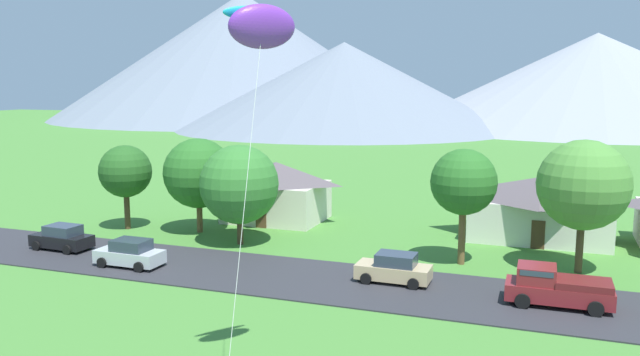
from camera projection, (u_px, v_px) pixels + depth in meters
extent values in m
cube|color=#2D2D33|center=(407.00, 290.00, 34.80)|extent=(160.00, 7.54, 0.08)
cone|color=slate|center=(344.00, 86.00, 152.47)|extent=(80.65, 80.65, 20.75)
cone|color=slate|center=(244.00, 56.00, 199.76)|extent=(118.09, 118.09, 38.79)
cone|color=#8E939E|center=(595.00, 80.00, 159.24)|extent=(98.17, 98.17, 23.45)
cube|color=beige|center=(277.00, 202.00, 52.32)|extent=(7.59, 6.01, 3.14)
pyramid|color=#564C51|center=(276.00, 172.00, 51.95)|extent=(8.20, 6.49, 1.73)
cube|color=brown|center=(261.00, 215.00, 49.59)|extent=(0.90, 0.06, 2.00)
cube|color=silver|center=(539.00, 218.00, 46.34)|extent=(9.68, 6.62, 2.93)
pyramid|color=#564C51|center=(541.00, 188.00, 46.00)|extent=(10.46, 7.15, 1.61)
cube|color=brown|center=(538.00, 235.00, 43.31)|extent=(0.90, 0.06, 2.00)
cylinder|color=#4C3823|center=(240.00, 229.00, 44.63)|extent=(0.44, 0.44, 2.21)
sphere|color=#33752D|center=(239.00, 184.00, 44.15)|extent=(5.55, 5.55, 5.55)
cylinder|color=brown|center=(462.00, 235.00, 39.63)|extent=(0.44, 0.44, 3.70)
sphere|color=#286623|center=(464.00, 182.00, 39.12)|extent=(4.12, 4.12, 4.12)
cylinder|color=#4C3823|center=(127.00, 210.00, 49.25)|extent=(0.44, 0.44, 3.02)
sphere|color=#23561E|center=(125.00, 171.00, 48.79)|extent=(4.04, 4.04, 4.04)
cylinder|color=brown|center=(200.00, 216.00, 48.19)|extent=(0.44, 0.44, 2.57)
sphere|color=#286623|center=(198.00, 173.00, 47.70)|extent=(5.28, 5.28, 5.28)
cylinder|color=#4C3823|center=(580.00, 246.00, 37.87)|extent=(0.44, 0.44, 3.34)
sphere|color=#4C8938|center=(583.00, 185.00, 37.31)|extent=(5.38, 5.38, 5.38)
cube|color=tan|center=(393.00, 272.00, 35.98)|extent=(4.22, 1.85, 0.80)
cube|color=#2D3847|center=(396.00, 259.00, 35.82)|extent=(2.22, 1.61, 0.68)
cylinder|color=black|center=(366.00, 279.00, 35.64)|extent=(0.64, 0.25, 0.64)
cylinder|color=black|center=(375.00, 270.00, 37.35)|extent=(0.64, 0.25, 0.64)
cylinder|color=black|center=(413.00, 284.00, 34.70)|extent=(0.64, 0.25, 0.64)
cylinder|color=black|center=(420.00, 274.00, 36.41)|extent=(0.64, 0.25, 0.64)
cube|color=black|center=(62.00, 241.00, 43.05)|extent=(4.28, 1.99, 0.80)
cube|color=#2D3847|center=(63.00, 230.00, 42.88)|extent=(2.27, 1.68, 0.68)
cylinder|color=black|center=(36.00, 246.00, 42.77)|extent=(0.65, 0.27, 0.64)
cylinder|color=black|center=(57.00, 240.00, 44.45)|extent=(0.65, 0.27, 0.64)
cylinder|color=black|center=(67.00, 250.00, 41.74)|extent=(0.65, 0.27, 0.64)
cylinder|color=black|center=(87.00, 243.00, 43.42)|extent=(0.65, 0.27, 0.64)
cube|color=#B7BCC1|center=(130.00, 256.00, 39.14)|extent=(4.22, 1.84, 0.80)
cube|color=#2D3847|center=(131.00, 245.00, 38.98)|extent=(2.21, 1.60, 0.68)
cylinder|color=black|center=(102.00, 263.00, 38.80)|extent=(0.64, 0.25, 0.64)
cylinder|color=black|center=(121.00, 255.00, 40.50)|extent=(0.64, 0.25, 0.64)
cylinder|color=black|center=(139.00, 267.00, 37.86)|extent=(0.64, 0.25, 0.64)
cylinder|color=black|center=(157.00, 259.00, 39.57)|extent=(0.64, 0.25, 0.64)
cube|color=maroon|center=(559.00, 293.00, 32.18)|extent=(5.22, 2.04, 0.84)
cube|color=maroon|center=(537.00, 274.00, 32.42)|extent=(1.92, 1.86, 0.90)
cube|color=#2D3847|center=(537.00, 269.00, 32.38)|extent=(1.63, 1.89, 0.28)
cube|color=maroon|center=(584.00, 284.00, 31.71)|extent=(2.72, 1.98, 0.36)
cylinder|color=black|center=(523.00, 301.00, 31.84)|extent=(0.76, 0.29, 0.76)
cylinder|color=black|center=(524.00, 289.00, 33.74)|extent=(0.76, 0.29, 0.76)
cylinder|color=black|center=(596.00, 309.00, 30.72)|extent=(0.76, 0.29, 0.76)
cylinder|color=black|center=(593.00, 296.00, 32.62)|extent=(0.76, 0.29, 0.76)
ellipsoid|color=purple|center=(262.00, 27.00, 21.24)|extent=(2.38, 2.64, 1.63)
ellipsoid|color=#1EB2D1|center=(257.00, 14.00, 21.48)|extent=(1.82, 2.23, 0.56)
cylinder|color=silver|center=(244.00, 208.00, 20.20)|extent=(0.44, 4.01, 11.66)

